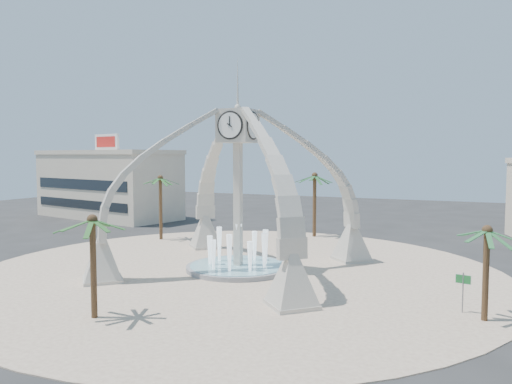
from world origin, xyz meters
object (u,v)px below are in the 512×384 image
at_px(palm_west, 160,179).
at_px(palm_north, 315,176).
at_px(clock_tower, 238,186).
at_px(fountain, 238,267).
at_px(street_sign, 463,284).
at_px(palm_east, 487,232).
at_px(palm_south, 92,221).

bearing_deg(palm_west, palm_north, 31.26).
height_order(clock_tower, fountain, clock_tower).
bearing_deg(fountain, palm_west, 146.22).
relative_size(palm_west, street_sign, 3.10).
height_order(clock_tower, palm_east, clock_tower).
xyz_separation_m(palm_south, street_sign, (18.11, 9.26, -3.65)).
relative_size(clock_tower, palm_east, 3.23).
bearing_deg(palm_east, clock_tower, 163.61).
bearing_deg(palm_north, street_sign, -54.15).
bearing_deg(palm_west, palm_east, -24.71).
distance_m(palm_west, palm_north, 16.45).
xyz_separation_m(fountain, palm_west, (-13.72, 9.18, 6.11)).
xyz_separation_m(fountain, palm_east, (17.27, -5.08, 4.54)).
bearing_deg(palm_north, palm_west, -148.74).
bearing_deg(fountain, palm_south, -98.34).
xyz_separation_m(palm_west, palm_south, (11.76, -22.59, -1.08)).
distance_m(palm_west, palm_south, 25.49).
height_order(fountain, palm_south, palm_south).
xyz_separation_m(clock_tower, fountain, (0.00, 0.00, -6.20)).
bearing_deg(street_sign, palm_north, 137.10).
bearing_deg(palm_south, fountain, 81.66).
bearing_deg(palm_south, palm_west, 117.49).
distance_m(fountain, street_sign, 16.72).
bearing_deg(clock_tower, fountain, 90.00).
bearing_deg(palm_west, palm_south, -62.51).
relative_size(palm_east, palm_south, 0.91).
distance_m(palm_north, street_sign, 27.43).
relative_size(clock_tower, street_sign, 7.70).
distance_m(palm_east, palm_west, 34.15).
bearing_deg(clock_tower, palm_south, -98.34).
xyz_separation_m(clock_tower, street_sign, (16.14, -4.15, -4.83)).
bearing_deg(clock_tower, palm_north, 88.90).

